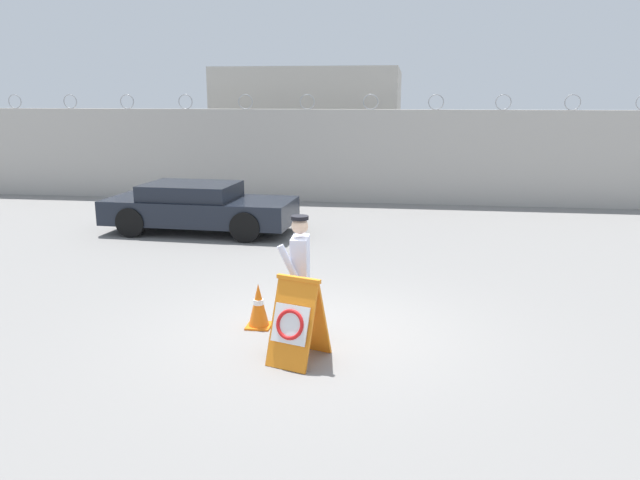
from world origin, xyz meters
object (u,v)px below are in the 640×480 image
(barricade_sign, at_px, (297,320))
(security_guard, at_px, (300,272))
(parked_car_front_coupe, at_px, (199,207))
(traffic_cone_near, at_px, (259,306))

(barricade_sign, bearing_deg, security_guard, 115.69)
(barricade_sign, xyz_separation_m, parked_car_front_coupe, (-3.75, 7.18, 0.08))
(barricade_sign, distance_m, parked_car_front_coupe, 8.09)
(security_guard, relative_size, parked_car_front_coupe, 0.38)
(security_guard, bearing_deg, traffic_cone_near, -124.74)
(traffic_cone_near, bearing_deg, barricade_sign, -54.68)
(parked_car_front_coupe, bearing_deg, traffic_cone_near, -61.02)
(security_guard, distance_m, parked_car_front_coupe, 7.49)
(security_guard, height_order, traffic_cone_near, security_guard)
(barricade_sign, relative_size, security_guard, 0.63)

